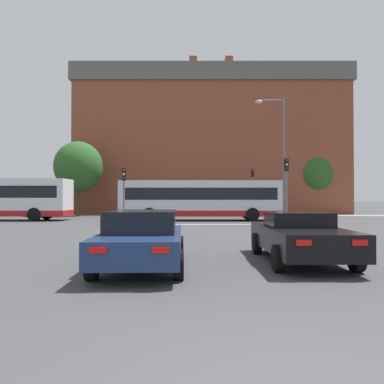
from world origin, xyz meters
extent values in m
cube|color=silver|center=(0.00, 21.45, 0.00)|extent=(7.91, 0.30, 0.01)
cube|color=gray|center=(0.00, 34.20, 0.01)|extent=(68.79, 2.50, 0.01)
cube|color=brown|center=(1.28, 42.05, 7.17)|extent=(30.00, 10.52, 14.34)
cube|color=#5B5954|center=(1.28, 42.05, 15.31)|extent=(30.60, 10.94, 1.94)
cube|color=brown|center=(-11.81, 42.96, 17.32)|extent=(0.90, 0.90, 2.08)
cube|color=brown|center=(-6.45, 43.74, 17.32)|extent=(0.90, 0.90, 2.08)
cube|color=brown|center=(-0.75, 41.01, 17.32)|extent=(0.90, 0.90, 2.08)
cube|color=brown|center=(3.48, 41.02, 17.32)|extent=(0.90, 0.90, 2.08)
cube|color=brown|center=(9.17, 42.82, 17.32)|extent=(0.90, 0.90, 2.08)
cube|color=brown|center=(13.43, 43.10, 17.32)|extent=(0.90, 0.90, 2.08)
cube|color=navy|center=(-2.10, 6.44, 0.60)|extent=(1.98, 4.54, 0.56)
cube|color=black|center=(-2.10, 6.39, 1.14)|extent=(1.66, 2.06, 0.51)
cylinder|color=black|center=(-3.03, 7.81, 0.32)|extent=(0.24, 0.65, 0.64)
cylinder|color=black|center=(-1.24, 7.85, 0.32)|extent=(0.24, 0.65, 0.64)
cylinder|color=black|center=(-2.96, 5.02, 0.32)|extent=(0.24, 0.65, 0.64)
cylinder|color=black|center=(-1.17, 5.07, 0.32)|extent=(0.24, 0.65, 0.64)
cube|color=red|center=(-2.62, 4.16, 0.74)|extent=(0.32, 0.06, 0.12)
cube|color=red|center=(-1.46, 4.19, 0.74)|extent=(0.32, 0.06, 0.12)
cube|color=black|center=(2.00, 7.31, 0.63)|extent=(1.89, 4.56, 0.61)
cube|color=black|center=(2.00, 7.42, 1.13)|extent=(1.62, 1.37, 0.39)
cylinder|color=black|center=(1.09, 8.72, 0.32)|extent=(0.22, 0.64, 0.64)
cylinder|color=black|center=(2.90, 8.72, 0.32)|extent=(0.22, 0.64, 0.64)
cylinder|color=black|center=(1.10, 5.89, 0.32)|extent=(0.22, 0.64, 0.64)
cylinder|color=black|center=(2.90, 5.90, 0.32)|extent=(0.22, 0.64, 0.64)
cube|color=red|center=(1.42, 5.01, 0.78)|extent=(0.32, 0.05, 0.12)
cube|color=red|center=(2.59, 5.01, 0.78)|extent=(0.32, 0.05, 0.12)
cube|color=silver|center=(-0.22, 26.14, 1.70)|extent=(12.32, 2.49, 2.69)
cube|color=#AD191E|center=(-0.22, 26.14, 0.57)|extent=(12.34, 2.51, 0.44)
cube|color=black|center=(-0.22, 26.14, 2.04)|extent=(11.34, 2.52, 0.90)
cylinder|color=black|center=(-4.04, 24.94, 0.50)|extent=(1.00, 0.28, 1.00)
cylinder|color=black|center=(-4.04, 27.33, 0.50)|extent=(1.00, 0.28, 1.00)
cylinder|color=black|center=(3.60, 24.94, 0.50)|extent=(1.00, 0.28, 1.00)
cylinder|color=black|center=(3.60, 27.33, 0.50)|extent=(1.00, 0.28, 1.00)
cylinder|color=black|center=(-12.58, 24.95, 0.50)|extent=(1.00, 0.28, 1.00)
cylinder|color=black|center=(-12.58, 27.37, 0.50)|extent=(1.00, 0.28, 1.00)
cylinder|color=slate|center=(4.98, 33.38, 1.87)|extent=(0.12, 0.12, 3.75)
cube|color=black|center=(4.98, 33.38, 4.15)|extent=(0.26, 0.20, 0.80)
sphere|color=red|center=(4.98, 33.25, 4.40)|extent=(0.17, 0.17, 0.17)
sphere|color=black|center=(4.98, 33.25, 4.15)|extent=(0.17, 0.17, 0.17)
sphere|color=black|center=(4.98, 33.25, 3.89)|extent=(0.17, 0.17, 0.17)
cylinder|color=slate|center=(5.28, 21.63, 1.75)|extent=(0.12, 0.12, 3.49)
cube|color=black|center=(5.28, 21.63, 3.89)|extent=(0.26, 0.20, 0.80)
sphere|color=black|center=(5.28, 21.50, 4.15)|extent=(0.17, 0.17, 0.17)
sphere|color=orange|center=(5.28, 21.50, 3.89)|extent=(0.17, 0.17, 0.17)
sphere|color=black|center=(5.28, 21.50, 3.63)|extent=(0.17, 0.17, 0.17)
cylinder|color=slate|center=(-5.38, 21.86, 1.44)|extent=(0.12, 0.12, 2.87)
cube|color=black|center=(-5.38, 21.86, 3.27)|extent=(0.26, 0.20, 0.80)
sphere|color=black|center=(-5.38, 21.73, 3.53)|extent=(0.17, 0.17, 0.17)
sphere|color=orange|center=(-5.38, 21.73, 3.27)|extent=(0.17, 0.17, 0.17)
sphere|color=black|center=(-5.38, 21.73, 3.01)|extent=(0.17, 0.17, 0.17)
cylinder|color=slate|center=(5.22, 22.06, 4.19)|extent=(0.16, 0.16, 8.39)
cylinder|color=slate|center=(4.40, 22.06, 8.24)|extent=(1.65, 0.10, 0.10)
ellipsoid|color=#B2B2B7|center=(3.57, 22.06, 8.14)|extent=(0.50, 0.36, 0.22)
cylinder|color=#333851|center=(5.17, 34.44, 0.43)|extent=(0.13, 0.13, 0.85)
cylinder|color=#333851|center=(5.12, 34.60, 0.43)|extent=(0.13, 0.13, 0.85)
cube|color=#336B38|center=(5.15, 34.52, 1.19)|extent=(0.32, 0.45, 0.68)
sphere|color=tan|center=(5.15, 34.52, 1.66)|extent=(0.26, 0.26, 0.26)
cylinder|color=black|center=(5.61, 33.99, 0.39)|extent=(0.13, 0.13, 0.77)
cylinder|color=black|center=(5.67, 33.83, 0.39)|extent=(0.13, 0.13, 0.77)
cube|color=navy|center=(5.64, 33.91, 1.08)|extent=(0.34, 0.45, 0.61)
sphere|color=tan|center=(5.64, 33.91, 1.50)|extent=(0.23, 0.23, 0.23)
cylinder|color=#4C3823|center=(-11.94, 33.54, 1.41)|extent=(0.36, 0.36, 2.83)
ellipsoid|color=#285623|center=(-11.94, 33.54, 4.80)|extent=(4.64, 4.64, 4.87)
cylinder|color=#4C3823|center=(12.49, 38.36, 1.19)|extent=(0.36, 0.36, 2.38)
ellipsoid|color=#285623|center=(12.49, 38.36, 4.30)|extent=(4.53, 4.53, 4.75)
camera|label=1|loc=(-0.89, -2.74, 1.70)|focal=35.00mm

